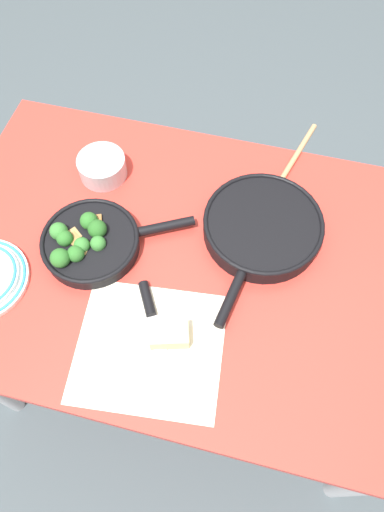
{
  "coord_description": "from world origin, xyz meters",
  "views": [
    {
      "loc": [
        -0.13,
        0.51,
        1.74
      ],
      "look_at": [
        0.0,
        0.0,
        0.78
      ],
      "focal_mm": 32.0,
      "sensor_mm": 36.0,
      "label": 1
    }
  ],
  "objects_px": {
    "skillet_eggs": "(262,227)",
    "skillet_broccoli": "(90,241)",
    "grater_knife": "(152,318)",
    "cheese_block": "(171,335)",
    "wooden_spoon": "(279,183)",
    "prep_bowl_steel": "(102,167)"
  },
  "relations": [
    {
      "from": "skillet_eggs",
      "to": "skillet_broccoli",
      "type": "bearing_deg",
      "value": -60.28
    },
    {
      "from": "grater_knife",
      "to": "cheese_block",
      "type": "height_order",
      "value": "cheese_block"
    },
    {
      "from": "wooden_spoon",
      "to": "cheese_block",
      "type": "height_order",
      "value": "cheese_block"
    },
    {
      "from": "skillet_eggs",
      "to": "grater_knife",
      "type": "height_order",
      "value": "skillet_eggs"
    },
    {
      "from": "grater_knife",
      "to": "wooden_spoon",
      "type": "bearing_deg",
      "value": 123.93
    },
    {
      "from": "skillet_eggs",
      "to": "cheese_block",
      "type": "relative_size",
      "value": 4.47
    },
    {
      "from": "skillet_eggs",
      "to": "wooden_spoon",
      "type": "relative_size",
      "value": 1.14
    },
    {
      "from": "skillet_eggs",
      "to": "grater_knife",
      "type": "relative_size",
      "value": 1.85
    },
    {
      "from": "grater_knife",
      "to": "prep_bowl_steel",
      "type": "height_order",
      "value": "prep_bowl_steel"
    },
    {
      "from": "skillet_eggs",
      "to": "wooden_spoon",
      "type": "distance_m",
      "value": 0.16
    },
    {
      "from": "skillet_eggs",
      "to": "cheese_block",
      "type": "distance_m",
      "value": 0.35
    },
    {
      "from": "wooden_spoon",
      "to": "grater_knife",
      "type": "bearing_deg",
      "value": -9.95
    },
    {
      "from": "skillet_eggs",
      "to": "prep_bowl_steel",
      "type": "bearing_deg",
      "value": -90.5
    },
    {
      "from": "skillet_broccoli",
      "to": "prep_bowl_steel",
      "type": "bearing_deg",
      "value": 74.09
    },
    {
      "from": "wooden_spoon",
      "to": "prep_bowl_steel",
      "type": "relative_size",
      "value": 3.0
    },
    {
      "from": "grater_knife",
      "to": "skillet_eggs",
      "type": "bearing_deg",
      "value": 115.38
    },
    {
      "from": "skillet_broccoli",
      "to": "grater_knife",
      "type": "bearing_deg",
      "value": -64.28
    },
    {
      "from": "grater_knife",
      "to": "prep_bowl_steel",
      "type": "bearing_deg",
      "value": -176.35
    },
    {
      "from": "cheese_block",
      "to": "prep_bowl_steel",
      "type": "bearing_deg",
      "value": -53.42
    },
    {
      "from": "skillet_eggs",
      "to": "wooden_spoon",
      "type": "height_order",
      "value": "skillet_eggs"
    },
    {
      "from": "skillet_broccoli",
      "to": "cheese_block",
      "type": "xyz_separation_m",
      "value": [
        -0.25,
        0.18,
        -0.01
      ]
    },
    {
      "from": "skillet_broccoli",
      "to": "prep_bowl_steel",
      "type": "relative_size",
      "value": 2.79
    }
  ]
}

